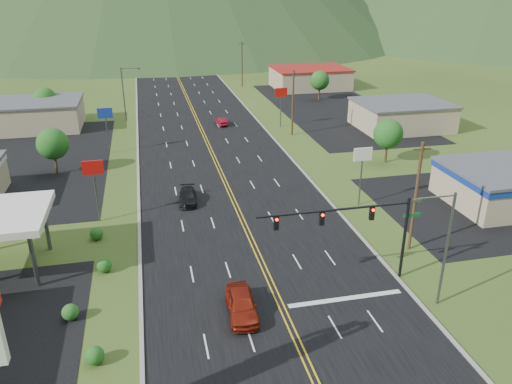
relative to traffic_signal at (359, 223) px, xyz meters
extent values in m
cylinder|color=black|center=(4.02, 0.00, -1.83)|extent=(0.24, 0.24, 7.00)
cylinder|color=black|center=(-1.98, 0.00, 1.27)|extent=(12.00, 0.18, 0.18)
cube|color=#0C591E|center=(4.42, 0.00, 0.17)|extent=(1.40, 0.06, 0.30)
cube|color=black|center=(1.02, 0.00, 0.67)|extent=(0.35, 0.28, 1.05)
sphere|color=#FF0C05|center=(1.02, -0.18, 1.02)|extent=(0.22, 0.22, 0.22)
cube|color=black|center=(-2.98, 0.00, 0.67)|extent=(0.35, 0.28, 1.05)
sphere|color=#FF0C05|center=(-2.98, -0.18, 1.02)|extent=(0.22, 0.22, 0.22)
cube|color=black|center=(-6.48, 0.00, 0.67)|extent=(0.35, 0.28, 1.05)
sphere|color=#FF0C05|center=(-6.48, -0.18, 1.02)|extent=(0.22, 0.22, 0.22)
cylinder|color=#59595E|center=(5.02, -4.00, -0.83)|extent=(0.20, 0.20, 9.00)
cylinder|color=#59595E|center=(3.58, -4.00, 3.47)|extent=(2.88, 0.12, 0.12)
cube|color=#59595E|center=(2.14, -4.00, 3.37)|extent=(0.60, 0.25, 0.18)
cylinder|color=#59595E|center=(-18.48, 56.00, -0.83)|extent=(0.20, 0.20, 9.00)
cylinder|color=#59595E|center=(-17.04, 56.00, 3.47)|extent=(2.88, 0.12, 0.12)
cube|color=#59595E|center=(-15.60, 56.00, 3.37)|extent=(0.60, 0.25, 0.18)
cylinder|color=#59595E|center=(-24.48, 5.00, -2.83)|extent=(0.36, 0.36, 5.00)
cylinder|color=#59595E|center=(-24.48, 11.00, -2.83)|extent=(0.36, 0.36, 5.00)
cube|color=tan|center=(-34.48, 54.00, -3.23)|extent=(18.00, 11.00, 4.20)
cube|color=#4C4C51|center=(-34.48, 54.00, -0.98)|extent=(18.40, 11.40, 0.30)
cube|color=tan|center=(25.52, 41.00, -3.33)|extent=(14.00, 11.00, 4.00)
cube|color=#4C4C51|center=(25.52, 41.00, -1.18)|extent=(14.40, 11.40, 0.30)
cube|color=tan|center=(21.52, 76.00, -3.23)|extent=(16.00, 12.00, 4.20)
cube|color=maroon|center=(21.52, 76.00, -0.98)|extent=(16.40, 12.40, 0.30)
cylinder|color=#59595E|center=(-20.48, 16.00, -2.83)|extent=(0.16, 0.16, 5.00)
cube|color=#B00E0A|center=(-20.48, 16.00, 0.37)|extent=(2.00, 0.18, 1.40)
cylinder|color=#59595E|center=(-20.48, 38.00, -2.83)|extent=(0.16, 0.16, 5.00)
cube|color=navy|center=(-20.48, 38.00, 0.37)|extent=(2.00, 0.18, 1.40)
cylinder|color=#59595E|center=(6.52, 14.00, -2.83)|extent=(0.16, 0.16, 5.00)
cube|color=white|center=(6.52, 14.00, 0.37)|extent=(2.00, 0.18, 1.40)
cylinder|color=#59595E|center=(6.52, 46.00, -2.83)|extent=(0.16, 0.16, 5.00)
cube|color=#B00E0A|center=(6.52, 46.00, 0.37)|extent=(2.00, 0.18, 1.40)
cylinder|color=#382314|center=(-26.48, 31.00, -3.83)|extent=(0.30, 0.30, 3.00)
sphere|color=#164E19|center=(-26.48, 31.00, -1.43)|extent=(3.84, 3.84, 3.84)
cylinder|color=#382314|center=(-31.48, 58.00, -3.83)|extent=(0.30, 0.30, 3.00)
sphere|color=#164E19|center=(-31.48, 58.00, -1.43)|extent=(3.84, 3.84, 3.84)
cylinder|color=#382314|center=(15.52, 26.00, -3.83)|extent=(0.30, 0.30, 3.00)
sphere|color=#164E19|center=(15.52, 26.00, -1.43)|extent=(3.84, 3.84, 3.84)
cylinder|color=#382314|center=(19.52, 64.00, -3.83)|extent=(0.30, 0.30, 3.00)
sphere|color=#164E19|center=(19.52, 64.00, -1.43)|extent=(3.84, 3.84, 3.84)
cylinder|color=#382314|center=(7.02, 4.00, -0.33)|extent=(0.28, 0.28, 10.00)
cube|color=#382314|center=(7.02, 4.00, 4.07)|extent=(1.60, 0.12, 0.12)
cylinder|color=#382314|center=(7.02, 41.00, -0.33)|extent=(0.28, 0.28, 10.00)
cube|color=#382314|center=(7.02, 41.00, 4.07)|extent=(1.60, 0.12, 0.12)
cylinder|color=#382314|center=(7.02, 81.00, -0.33)|extent=(0.28, 0.28, 10.00)
cube|color=#382314|center=(7.02, 81.00, 4.07)|extent=(1.60, 0.12, 0.12)
cylinder|color=#382314|center=(7.02, 121.00, -0.33)|extent=(0.28, 0.28, 10.00)
cube|color=#382314|center=(7.02, 121.00, 4.07)|extent=(1.60, 0.12, 0.12)
imported|color=maroon|center=(-9.53, -2.15, -4.47)|extent=(2.26, 5.12, 1.71)
imported|color=black|center=(-11.37, 18.54, -4.67)|extent=(2.18, 4.65, 1.31)
imported|color=maroon|center=(-2.83, 49.19, -4.69)|extent=(1.76, 4.02, 1.29)
camera|label=1|loc=(-15.05, -31.36, 16.88)|focal=35.00mm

